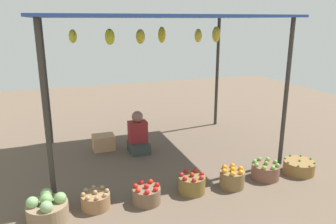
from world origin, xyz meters
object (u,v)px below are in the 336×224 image
Objects in this scene: basket_potatoes at (96,200)px; basket_green_chilies at (299,167)px; basket_oranges at (232,178)px; basket_green_apples at (265,171)px; basket_cabbages at (47,209)px; wooden_crate_near_vendor at (104,142)px; basket_red_tomatoes at (147,195)px; basket_red_apples at (192,184)px; vendor_person at (138,136)px.

basket_potatoes is 0.78× the size of basket_green_chilies.
basket_oranges reaches higher than basket_green_apples.
basket_potatoes is (0.60, 0.09, -0.04)m from basket_cabbages.
basket_green_chilies is 1.22× the size of wooden_crate_near_vendor.
basket_cabbages is at bearing -179.38° from basket_green_chilies.
basket_red_tomatoes is 2.57m from basket_green_chilies.
basket_red_tomatoes is 0.78× the size of basket_green_chilies.
basket_potatoes is at bearing 177.28° from basket_oranges.
wooden_crate_near_vendor is (-0.93, 2.06, 0.01)m from basket_red_apples.
basket_green_apples is at bearing -42.86° from wooden_crate_near_vendor.
vendor_person is 1.85m from basket_red_tomatoes.
basket_red_apples is 0.79× the size of basket_green_chilies.
basket_green_apples is at bearing 1.28° from basket_cabbages.
basket_oranges reaches higher than basket_red_tomatoes.
basket_cabbages is 1.95m from basket_red_apples.
basket_green_apples is 1.06× the size of wooden_crate_near_vendor.
basket_cabbages is 3.22m from basket_green_apples.
vendor_person is at bearing -27.49° from wooden_crate_near_vendor.
basket_red_apples is 2.26m from wooden_crate_near_vendor.
basket_red_apples is at bearing 1.47° from basket_cabbages.
basket_cabbages is 3.84m from basket_green_chilies.
basket_red_apples reaches higher than basket_potatoes.
wooden_crate_near_vendor is at bearing 114.40° from basket_red_apples.
basket_potatoes is 2.06m from wooden_crate_near_vendor.
basket_green_apples is at bearing 177.23° from basket_green_chilies.
vendor_person is 2.13× the size of basket_oranges.
vendor_person is 2.02× the size of basket_red_apples.
basket_green_chilies is (3.83, 0.04, -0.05)m from basket_cabbages.
vendor_person is at bearing 48.00° from basket_cabbages.
basket_red_tomatoes is at bearing -178.86° from basket_green_chilies.
basket_potatoes is 0.98× the size of basket_red_apples.
basket_oranges is 0.91× the size of wooden_crate_near_vendor.
basket_cabbages reaches higher than basket_red_apples.
wooden_crate_near_vendor reaches higher than basket_green_chilies.
basket_oranges is at bearing -53.56° from wooden_crate_near_vendor.
vendor_person is 1.82× the size of basket_green_apples.
vendor_person reaches higher than basket_green_apples.
basket_oranges is at bearing -61.94° from vendor_person.
basket_green_apples is (1.26, 0.02, -0.01)m from basket_red_apples.
basket_green_chilies is 3.49m from wooden_crate_near_vendor.
basket_red_tomatoes is 0.95× the size of wooden_crate_near_vendor.
basket_green_apples is (0.64, 0.07, -0.02)m from basket_oranges.
basket_cabbages is 1.25× the size of wooden_crate_near_vendor.
basket_cabbages is at bearing -178.53° from basket_red_apples.
basket_red_apples is at bearing -79.18° from vendor_person.
basket_oranges is 2.63m from wooden_crate_near_vendor.
basket_green_chilies is at bearing -2.77° from basket_green_apples.
basket_green_apples is (3.22, 0.07, -0.03)m from basket_cabbages.
basket_potatoes is at bearing 171.35° from basket_red_tomatoes.
basket_oranges is at bearing -173.37° from basket_green_apples.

